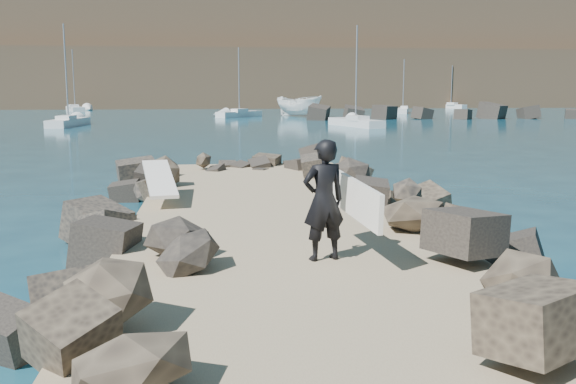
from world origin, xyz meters
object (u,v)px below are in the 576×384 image
boat_imported (299,106)px  surfer_with_board (328,200)px  surfboard_resting (160,183)px  sailboat_d (403,110)px

boat_imported → surfer_with_board: surfer_with_board is taller
surfboard_resting → sailboat_d: 72.45m
surfboard_resting → surfer_with_board: size_ratio=1.07×
boat_imported → sailboat_d: size_ratio=0.89×
surfboard_resting → surfer_with_board: bearing=-71.4°
surfer_with_board → sailboat_d: size_ratio=0.33×
surfboard_resting → boat_imported: 60.87m
surfer_with_board → sailboat_d: 76.86m
surfer_with_board → boat_imported: bearing=82.9°
surfer_with_board → sailboat_d: sailboat_d is taller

